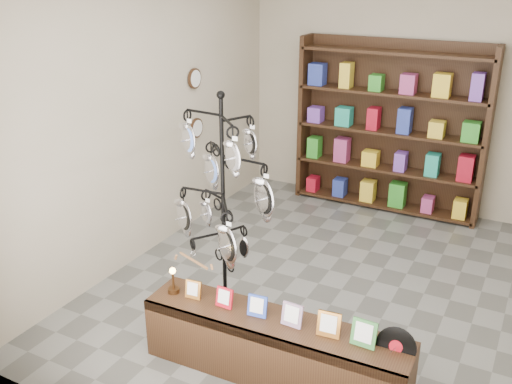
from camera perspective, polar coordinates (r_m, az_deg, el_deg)
ground at (r=5.95m, az=6.27°, el=-9.08°), size 5.00×5.00×0.00m
room_envelope at (r=5.26m, az=7.09°, el=8.53°), size 5.00×5.00×5.00m
display_tree at (r=4.86m, az=-3.33°, el=-0.25°), size 1.17×1.17×2.11m
front_shelf at (r=4.60m, az=1.82°, el=-15.36°), size 2.13×0.50×0.75m
back_shelving at (r=7.58m, az=13.17°, el=5.80°), size 2.42×0.36×2.20m
wall_clocks at (r=6.92m, az=-6.06°, el=8.78°), size 0.03×0.24×0.84m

